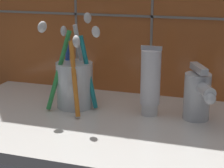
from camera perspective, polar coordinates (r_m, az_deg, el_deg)
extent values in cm
cube|color=silver|center=(69.92, 1.43, -6.48)|extent=(69.60, 35.05, 2.00)
cube|color=gray|center=(81.17, 4.88, 10.24)|extent=(79.60, 0.24, 0.50)
cylinder|color=silver|center=(76.09, -5.70, -0.11)|extent=(7.42, 7.42, 9.19)
cylinder|color=teal|center=(74.00, -3.64, 1.81)|extent=(4.42, 2.15, 14.46)
ellipsoid|color=white|center=(71.11, -2.48, 7.96)|extent=(2.45, 1.88, 2.54)
cylinder|color=white|center=(76.63, -4.61, 3.07)|extent=(2.72, 3.87, 16.36)
ellipsoid|color=white|center=(76.07, -3.74, 10.01)|extent=(2.15, 2.44, 2.47)
cylinder|color=blue|center=(78.41, -6.86, 2.24)|extent=(3.24, 3.81, 13.55)
ellipsoid|color=white|center=(78.66, -7.39, 8.02)|extent=(2.35, 2.51, 2.54)
cylinder|color=green|center=(73.97, -8.11, 2.08)|extent=(4.73, 4.96, 15.56)
ellipsoid|color=white|center=(71.29, -10.59, 8.54)|extent=(2.52, 2.57, 2.62)
cylinder|color=orange|center=(71.36, -5.75, 0.84)|extent=(4.30, 6.01, 13.76)
ellipsoid|color=white|center=(66.44, -5.46, 6.48)|extent=(2.40, 2.74, 2.69)
cylinder|color=white|center=(72.78, 5.75, -3.78)|extent=(3.19, 3.19, 2.28)
cylinder|color=white|center=(70.81, 5.90, 1.03)|extent=(3.76, 3.76, 10.40)
cube|color=silver|center=(69.50, 6.04, 5.47)|extent=(3.95, 0.36, 0.80)
cylinder|color=silver|center=(71.14, 12.80, -1.87)|extent=(4.88, 4.88, 8.73)
cylinder|color=silver|center=(67.68, 13.80, -0.73)|extent=(4.56, 6.48, 2.20)
sphere|color=silver|center=(65.20, 14.71, -2.15)|extent=(2.05, 2.05, 2.05)
cube|color=silver|center=(69.64, 13.08, 2.31)|extent=(3.79, 6.03, 1.20)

